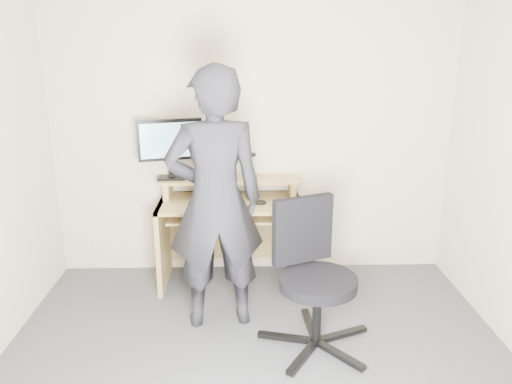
{
  "coord_description": "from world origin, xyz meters",
  "views": [
    {
      "loc": [
        -0.09,
        -2.57,
        2.05
      ],
      "look_at": [
        0.01,
        1.05,
        0.95
      ],
      "focal_mm": 35.0,
      "sensor_mm": 36.0,
      "label": 1
    }
  ],
  "objects_px": {
    "desk": "(230,220)",
    "monitor": "(170,144)",
    "person": "(215,201)",
    "office_chair": "(312,270)"
  },
  "relations": [
    {
      "from": "desk",
      "to": "monitor",
      "type": "distance_m",
      "value": 0.84
    },
    {
      "from": "person",
      "to": "monitor",
      "type": "bearing_deg",
      "value": -71.32
    },
    {
      "from": "desk",
      "to": "monitor",
      "type": "relative_size",
      "value": 2.26
    },
    {
      "from": "desk",
      "to": "person",
      "type": "distance_m",
      "value": 0.83
    },
    {
      "from": "person",
      "to": "office_chair",
      "type": "bearing_deg",
      "value": 147.12
    },
    {
      "from": "office_chair",
      "to": "person",
      "type": "bearing_deg",
      "value": 134.29
    },
    {
      "from": "desk",
      "to": "monitor",
      "type": "height_order",
      "value": "monitor"
    },
    {
      "from": "monitor",
      "to": "office_chair",
      "type": "relative_size",
      "value": 0.53
    },
    {
      "from": "monitor",
      "to": "office_chair",
      "type": "xyz_separation_m",
      "value": [
        1.08,
        -1.07,
        -0.67
      ]
    },
    {
      "from": "desk",
      "to": "office_chair",
      "type": "bearing_deg",
      "value": -60.15
    }
  ]
}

